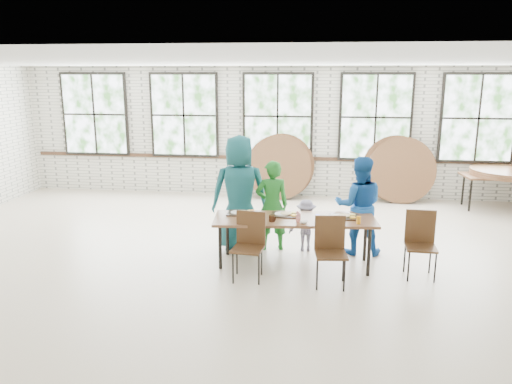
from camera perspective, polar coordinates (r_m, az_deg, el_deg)
room at (r=11.57m, az=2.49°, el=8.42°), size 12.00×12.00×12.00m
dining_table at (r=7.49m, az=4.43°, el=-3.35°), size 2.46×1.01×0.74m
chair_near_left at (r=7.06m, az=-0.77°, el=-5.46°), size 0.47×0.46×0.95m
chair_near_right at (r=6.94m, az=8.49°, el=-5.98°), size 0.46×0.45×0.95m
chair_spare at (r=7.51m, az=18.27°, el=-5.01°), size 0.44×0.43×0.95m
adult_teal at (r=8.13m, az=-1.88°, el=-0.08°), size 1.03×0.78×1.89m
adult_green at (r=8.12m, az=1.83°, el=-1.56°), size 0.61×0.47×1.49m
toddler at (r=8.18m, az=5.72°, el=-3.82°), size 0.56×0.32×0.86m
adult_blue at (r=8.11m, az=11.68°, el=-1.52°), size 0.78×0.61×1.58m
storage_table at (r=11.80m, az=26.72°, el=1.47°), size 1.86×0.90×0.74m
tabletop_clutter at (r=7.44m, az=5.12°, el=-2.86°), size 1.99×0.60×0.11m
round_tops_stacked at (r=11.78m, az=26.78°, el=2.03°), size 1.50×1.50×0.13m
round_tops_leaning at (r=11.48m, az=9.43°, el=2.69°), size 4.25×0.44×1.50m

